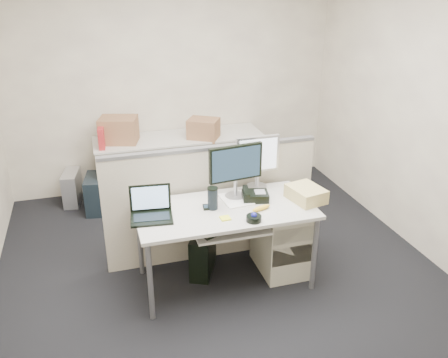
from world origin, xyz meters
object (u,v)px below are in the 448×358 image
object	(u,v)px
desk_phone	(255,196)
desk	(225,215)
monitor_main	(236,172)
laptop	(151,205)

from	to	relation	value
desk_phone	desk	bearing A→B (deg)	-152.86
monitor_main	laptop	distance (m)	0.80
desk	laptop	size ratio (longest dim) A/B	4.49
desk	desk_phone	bearing A→B (deg)	14.93
laptop	monitor_main	bearing A→B (deg)	20.80
monitor_main	desk_phone	world-z (taller)	monitor_main
desk_phone	monitor_main	bearing A→B (deg)	158.52
monitor_main	desk_phone	distance (m)	0.27
desk	laptop	world-z (taller)	laptop
laptop	desk_phone	bearing A→B (deg)	12.44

